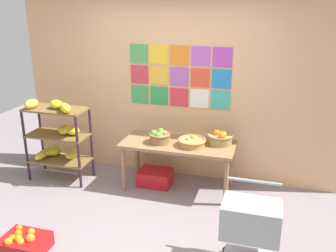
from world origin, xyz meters
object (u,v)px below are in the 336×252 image
Objects in this scene: display_table at (178,149)px; orange_crate_foreground at (24,243)px; fruit_basket_centre at (160,137)px; shopping_cart at (251,222)px; fruit_basket_back_right at (192,142)px; fruit_basket_back_left at (220,138)px; banana_shelf_unit at (58,134)px; produce_crate_under_table at (155,177)px.

display_table reaches higher than orange_crate_foreground.
fruit_basket_centre is 1.84m from shopping_cart.
fruit_basket_back_right is at bearing -15.36° from display_table.
orange_crate_foreground is (-1.72, -1.87, -0.66)m from fruit_basket_back_left.
banana_shelf_unit is at bearing -176.25° from fruit_basket_centre.
orange_crate_foreground is (0.53, -1.59, -0.59)m from banana_shelf_unit.
fruit_basket_centre is at bearing 134.49° from shopping_cart.
orange_crate_foreground is (-1.18, -1.75, -0.50)m from display_table.
banana_shelf_unit reaches higher than display_table.
fruit_basket_back_right is 0.43m from fruit_basket_centre.
fruit_basket_back_right is 1.29× the size of fruit_basket_centre.
banana_shelf_unit is 1.48m from fruit_basket_centre.
fruit_basket_centre is at bearing -178.77° from fruit_basket_back_right.
fruit_basket_back_left is 0.74× the size of produce_crate_under_table.
shopping_cart is at bearing -44.73° from fruit_basket_centre.
orange_crate_foreground is (-0.95, -1.69, -0.66)m from fruit_basket_centre.
produce_crate_under_table is (-0.33, 0.02, -0.48)m from display_table.
banana_shelf_unit reaches higher than produce_crate_under_table.
display_table reaches higher than produce_crate_under_table.
display_table is (1.72, 0.16, -0.09)m from banana_shelf_unit.
fruit_basket_back_left is (0.54, 0.12, 0.17)m from display_table.
banana_shelf_unit is 4.16× the size of fruit_basket_centre.
fruit_basket_back_right reaches higher than display_table.
orange_crate_foreground is at bearing -129.11° from fruit_basket_back_right.
fruit_basket_back_left reaches higher than shopping_cart.
orange_crate_foreground is at bearing -115.67° from produce_crate_under_table.
fruit_basket_centre is (-0.78, -0.19, -0.00)m from fruit_basket_back_left.
fruit_basket_centre is (1.48, 0.10, 0.08)m from banana_shelf_unit.
shopping_cart is (2.77, -1.19, -0.18)m from banana_shelf_unit.
banana_shelf_unit is at bearing -176.82° from fruit_basket_back_right.
banana_shelf_unit is 1.51m from produce_crate_under_table.
banana_shelf_unit is 2.27m from fruit_basket_back_left.
display_table is 3.30× the size of produce_crate_under_table.
shopping_cart reaches higher than produce_crate_under_table.
produce_crate_under_table is (-0.87, -0.10, -0.65)m from fruit_basket_back_left.
fruit_basket_back_left is at bearing 47.45° from orange_crate_foreground.
orange_crate_foreground is at bearing -170.58° from shopping_cart.
fruit_basket_back_left is at bearing 13.00° from display_table.
fruit_basket_back_right is 1.57m from shopping_cart.
fruit_basket_back_left is 1.09m from produce_crate_under_table.
banana_shelf_unit reaches higher than fruit_basket_back_left.
display_table is at bearing 127.35° from shopping_cart.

